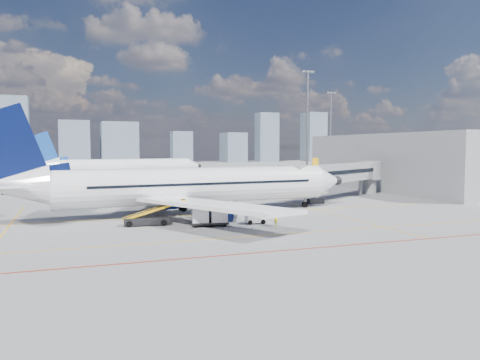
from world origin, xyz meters
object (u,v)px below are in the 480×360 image
object	(u,v)px
baggage_tug	(254,218)
belt_loader	(148,219)
main_aircraft	(183,187)
cargo_dolly	(210,215)
ramp_worker	(276,217)
second_aircraft	(120,168)

from	to	relation	value
baggage_tug	belt_loader	size ratio (longest dim) A/B	0.31
main_aircraft	belt_loader	world-z (taller)	main_aircraft
belt_loader	cargo_dolly	bearing A→B (deg)	-19.41
baggage_tug	belt_loader	bearing A→B (deg)	168.10
cargo_dolly	ramp_worker	xyz separation A→B (m)	(6.10, -2.17, -0.23)
second_aircraft	baggage_tug	bearing A→B (deg)	-89.75
second_aircraft	cargo_dolly	bearing A→B (deg)	-93.99
main_aircraft	second_aircraft	xyz separation A→B (m)	(-1.96, 53.15, 0.01)
cargo_dolly	second_aircraft	bearing A→B (deg)	102.61
second_aircraft	belt_loader	xyz separation A→B (m)	(-2.89, -58.91, -2.57)
main_aircraft	baggage_tug	size ratio (longest dim) A/B	21.93
baggage_tug	belt_loader	distance (m)	10.52
baggage_tug	cargo_dolly	distance (m)	4.63
main_aircraft	second_aircraft	distance (m)	53.18
belt_loader	baggage_tug	bearing A→B (deg)	-9.57
second_aircraft	cargo_dolly	distance (m)	61.57
belt_loader	main_aircraft	bearing A→B (deg)	55.22
baggage_tug	belt_loader	world-z (taller)	belt_loader
second_aircraft	ramp_worker	distance (m)	64.29
cargo_dolly	belt_loader	world-z (taller)	belt_loader
baggage_tug	cargo_dolly	world-z (taller)	cargo_dolly
main_aircraft	cargo_dolly	bearing A→B (deg)	-89.13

